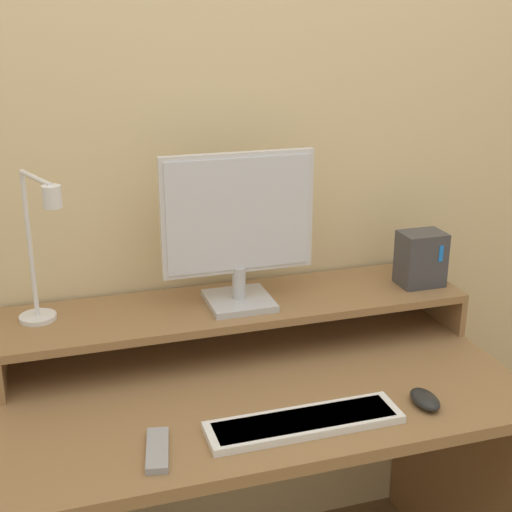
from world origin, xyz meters
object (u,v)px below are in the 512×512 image
object	(u,v)px
monitor	(237,226)
remote_control	(157,450)
desk_lamp	(40,254)
keyboard	(304,422)
mouse	(425,399)
router_dock	(421,259)

from	to	relation	value
monitor	remote_control	xyz separation A→B (m)	(-0.30, -0.43, -0.34)
monitor	desk_lamp	size ratio (longest dim) A/B	1.05
monitor	keyboard	xyz separation A→B (m)	(0.03, -0.42, -0.33)
desk_lamp	monitor	bearing A→B (deg)	0.81
mouse	desk_lamp	bearing A→B (deg)	153.10
router_dock	mouse	distance (m)	0.50
desk_lamp	keyboard	distance (m)	0.74
router_dock	mouse	world-z (taller)	router_dock
router_dock	monitor	bearing A→B (deg)	178.28
keyboard	mouse	bearing A→B (deg)	-0.28
monitor	router_dock	world-z (taller)	monitor
monitor	keyboard	bearing A→B (deg)	-85.50
desk_lamp	keyboard	xyz separation A→B (m)	(0.53, -0.42, -0.31)
mouse	router_dock	bearing A→B (deg)	63.33
keyboard	desk_lamp	bearing A→B (deg)	141.52
remote_control	keyboard	bearing A→B (deg)	0.90
keyboard	mouse	world-z (taller)	mouse
monitor	remote_control	world-z (taller)	monitor
desk_lamp	remote_control	xyz separation A→B (m)	(0.20, -0.42, -0.31)
router_dock	remote_control	size ratio (longest dim) A/B	1.01
monitor	desk_lamp	distance (m)	0.49
mouse	remote_control	xyz separation A→B (m)	(-0.63, -0.00, -0.01)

